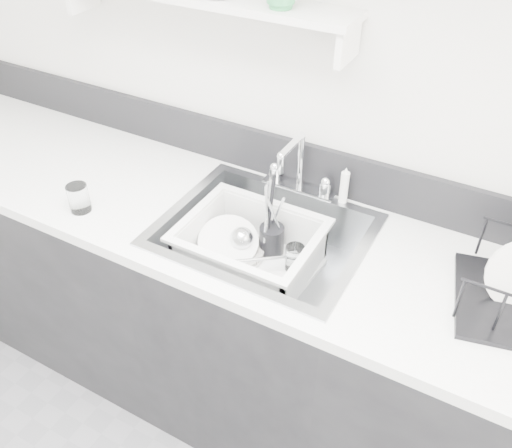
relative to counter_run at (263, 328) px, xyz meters
The scene contains 12 objects.
counter_run is the anchor object (origin of this frame).
backsplash 0.62m from the counter_run, 90.00° to the left, with size 3.20×0.02×0.16m, color black.
sink 0.37m from the counter_run, ahead, with size 0.64×0.52×0.20m, color silver, non-canonical shape.
faucet 0.58m from the counter_run, 90.00° to the left, with size 0.26×0.18×0.23m.
side_sprayer 0.61m from the counter_run, 57.89° to the left, with size 0.03×0.03×0.14m, color white.
wash_tub 0.38m from the counter_run, 164.05° to the right, with size 0.43×0.35×0.17m, color white, non-canonical shape.
plate_stack 0.36m from the counter_run, behind, with size 0.25×0.24×0.10m.
utensil_cup 0.38m from the counter_run, 98.51° to the left, with size 0.08×0.08×0.28m.
ladle 0.35m from the counter_run, 142.44° to the right, with size 0.31×0.11×0.09m, color silver, non-canonical shape.
tumbler_in_tub 0.37m from the counter_run, 24.08° to the left, with size 0.06×0.06×0.09m, color white.
tumbler_counter 0.79m from the counter_run, 161.15° to the right, with size 0.07×0.07×0.09m, color white.
bowl_small 0.34m from the counter_run, 37.75° to the right, with size 0.10×0.10×0.03m, color white.
Camera 1 is at (0.62, 0.03, 1.98)m, focal length 38.00 mm.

